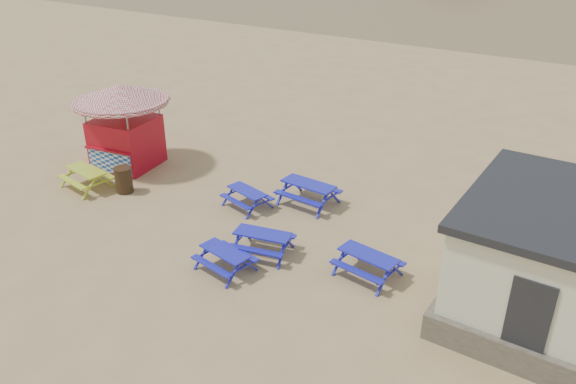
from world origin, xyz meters
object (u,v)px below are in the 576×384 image
Objects in this scene: ice_cream_kiosk at (123,115)px; picnic_table_yellow at (87,179)px; picnic_table_blue_b at (247,199)px; picnic_table_blue_a at (308,194)px; litter_bin at (124,180)px.

picnic_table_yellow is at bearing -92.17° from ice_cream_kiosk.
picnic_table_blue_b is at bearing 28.00° from picnic_table_yellow.
ice_cream_kiosk is at bearing -168.76° from picnic_table_blue_b.
picnic_table_blue_b is 0.91× the size of picnic_table_yellow.
picnic_table_blue_a is 8.32m from picnic_table_yellow.
litter_bin is (-4.49, -1.54, 0.17)m from picnic_table_blue_b.
picnic_table_yellow is at bearing -147.06° from picnic_table_blue_b.
picnic_table_blue_b is 4.75m from litter_bin.
picnic_table_blue_a reaches higher than picnic_table_yellow.
ice_cream_kiosk is (-0.32, 2.33, 1.76)m from picnic_table_yellow.
picnic_table_blue_a reaches higher than picnic_table_blue_b.
picnic_table_yellow is (-5.92, -2.06, 0.05)m from picnic_table_blue_b.
litter_bin is at bearing 28.78° from picnic_table_yellow.
ice_cream_kiosk reaches higher than litter_bin.
picnic_table_blue_a is 1.11× the size of picnic_table_blue_b.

